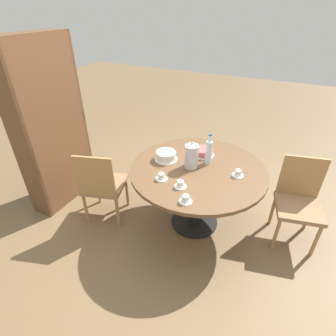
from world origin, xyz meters
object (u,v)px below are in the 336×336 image
bookshelf (53,128)px  cake_main (166,156)px  cup_c (238,174)px  water_bottle (209,152)px  cup_d (161,177)px  chair_a (102,184)px  chair_b (299,200)px  cup_b (186,199)px  coffee_pot (191,156)px  cup_a (180,185)px  cake_second (204,152)px

bookshelf → cake_main: bearing=101.0°
cake_main → cup_c: 0.74m
water_bottle → cup_d: size_ratio=2.91×
bookshelf → water_bottle: bearing=102.5°
chair_a → bookshelf: size_ratio=0.47×
cup_c → water_bottle: bearing=74.1°
chair_b → cup_b: bearing=-150.0°
coffee_pot → chair_a: bearing=112.5°
cup_a → cake_main: bearing=41.6°
cake_main → cup_a: cake_main is taller
cake_second → cup_b: size_ratio=2.02×
cake_main → cake_second: cake_main is taller
cake_main → cake_second: (0.26, -0.32, -0.01)m
water_bottle → cake_main: 0.44m
coffee_pot → cup_d: coffee_pot is taller
bookshelf → cup_c: bookshelf is taller
bookshelf → cup_a: size_ratio=16.92×
cake_main → cup_d: cake_main is taller
cup_c → chair_a: bearing=107.0°
cake_second → bookshelf: bearing=107.8°
water_bottle → cake_main: water_bottle is taller
coffee_pot → cup_c: 0.47m
cup_b → cake_main: bearing=39.9°
cup_a → cup_c: 0.57m
chair_a → cup_d: 0.75m
chair_b → cup_c: (-0.24, 0.58, 0.28)m
chair_b → cup_c: 0.69m
cup_d → cake_main: bearing=19.9°
cake_second → cup_c: size_ratio=2.02×
cake_second → cup_d: 0.63m
chair_b → cup_a: size_ratio=7.90×
cake_second → cup_a: cake_second is taller
water_bottle → cup_d: 0.55m
bookshelf → cake_main: size_ratio=7.96×
chair_b → cake_main: (-0.27, 1.32, 0.30)m
bookshelf → cup_c: bearing=97.9°
cup_a → water_bottle: bearing=-9.7°
chair_a → cake_second: chair_a is taller
cup_a → coffee_pot: bearing=6.7°
chair_b → coffee_pot: (-0.29, 1.04, 0.39)m
bookshelf → coffee_pot: bearing=98.5°
chair_a → cup_d: bearing=165.4°
chair_a → cake_second: bearing=-162.2°
coffee_pot → cake_main: size_ratio=1.18×
chair_b → bookshelf: (-0.52, 2.60, 0.46)m
bookshelf → coffee_pot: size_ratio=6.74×
bookshelf → chair_a: bearing=80.0°
cake_main → cup_d: bearing=-160.1°
bookshelf → cup_b: bookshelf is taller
cup_c → cup_d: (-0.37, 0.62, 0.00)m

